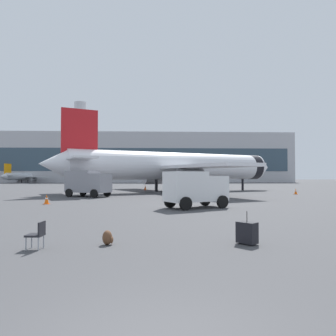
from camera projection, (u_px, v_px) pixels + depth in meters
airplane_at_gate at (175, 166)px, 44.82m from camera, size 33.79×31.06×10.50m
airplane_taxiing at (27, 176)px, 106.41m from camera, size 18.25×19.86×6.16m
service_truck at (88, 182)px, 34.82m from camera, size 5.27×4.19×2.90m
cargo_van at (195, 188)px, 22.61m from camera, size 4.83×3.86×2.60m
safety_cone_near at (223, 190)px, 45.70m from camera, size 0.44×0.44×0.62m
safety_cone_mid at (47, 199)px, 25.71m from camera, size 0.44×0.44×0.81m
safety_cone_far at (145, 187)px, 51.84m from camera, size 0.44×0.44×0.82m
safety_cone_outer at (296, 191)px, 39.58m from camera, size 0.44×0.44×0.70m
rolling_suitcase at (247, 232)px, 10.60m from camera, size 0.72×0.75×1.10m
traveller_backpack at (108, 238)px, 10.50m from camera, size 0.36×0.40×0.48m
gate_chair at (37, 233)px, 9.85m from camera, size 0.51×0.51×0.86m
terminal_building at (139, 158)px, 117.94m from camera, size 109.78×18.31×29.60m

